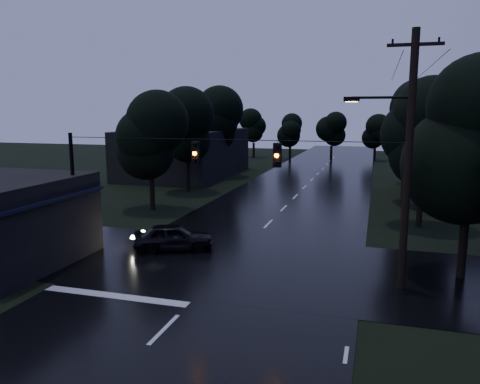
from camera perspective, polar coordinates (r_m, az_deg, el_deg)
The scene contains 16 objects.
main_road at distance 39.03m, azimuth 6.75°, elevation -0.59°, with size 12.00×120.00×0.02m, color black.
cross_street at distance 22.00m, azimuth -1.28°, elevation -8.70°, with size 60.00×9.00×0.02m, color black.
building_far_right at distance 42.84m, azimuth 26.58°, elevation 2.34°, with size 10.00×14.00×4.40m, color black.
building_far_left at distance 52.21m, azimuth -6.65°, elevation 4.79°, with size 10.00×16.00×5.00m, color black.
utility_pole_main at distance 18.98m, azimuth 19.57°, elevation 4.04°, with size 3.50×0.30×10.00m.
utility_pole_far at distance 36.06m, azimuth 19.48°, elevation 4.30°, with size 2.00×0.30×7.50m.
anchor_pole_left at distance 23.74m, azimuth -19.59°, elevation -0.43°, with size 0.18×0.18×6.00m, color black.
span_signals at distance 19.81m, azimuth -0.68°, elevation 4.77°, with size 15.00×0.37×1.12m.
tree_corner_near at distance 21.22m, azimuth 26.44°, elevation 6.12°, with size 4.48×4.48×9.44m.
tree_left_a at distance 33.63m, azimuth -10.87°, elevation 6.65°, with size 3.92×3.92×8.26m.
tree_left_b at distance 41.12m, azimuth -6.51°, elevation 7.82°, with size 4.20×4.20×8.85m.
tree_left_c at distance 50.66m, azimuth -2.72°, elevation 8.65°, with size 4.48×4.48×9.44m.
tree_right_a at distance 30.02m, azimuth 21.58°, elevation 6.51°, with size 4.20×4.20×8.85m.
tree_right_b at distance 38.03m, azimuth 21.48°, elevation 7.63°, with size 4.48×4.48×9.44m.
tree_right_c at distance 48.04m, azimuth 21.21°, elevation 8.40°, with size 4.76×4.76×10.03m.
car at distance 24.11m, azimuth -8.08°, elevation -5.44°, with size 1.61×4.01×1.37m, color black.
Camera 1 is at (6.34, -7.88, 6.97)m, focal length 35.00 mm.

